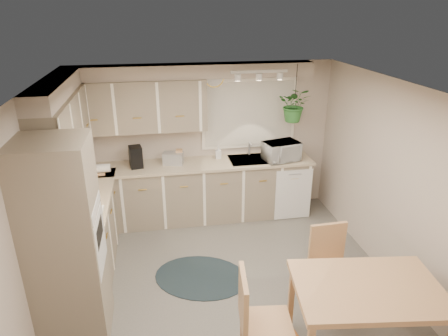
{
  "coord_description": "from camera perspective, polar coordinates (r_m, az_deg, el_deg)",
  "views": [
    {
      "loc": [
        -0.74,
        -3.85,
        3.18
      ],
      "look_at": [
        0.03,
        0.55,
        1.35
      ],
      "focal_mm": 32.0,
      "sensor_mm": 36.0,
      "label": 1
    }
  ],
  "objects": [
    {
      "name": "window_frame",
      "position": [
        6.3,
        3.6,
        7.74
      ],
      "size": [
        1.5,
        0.02,
        1.1
      ],
      "primitive_type": "cube",
      "color": "white",
      "rests_on": "wall_back"
    },
    {
      "name": "wall_back",
      "position": [
        6.31,
        -2.74,
        4.0
      ],
      "size": [
        4.0,
        0.04,
        2.4
      ],
      "primitive_type": "cube",
      "color": "#BAAA99",
      "rests_on": "floor"
    },
    {
      "name": "track_light_bar",
      "position": [
        5.65,
        5.05,
        13.58
      ],
      "size": [
        0.8,
        0.04,
        0.04
      ],
      "primitive_type": "cube",
      "color": "silver",
      "rests_on": "ceiling"
    },
    {
      "name": "dining_table",
      "position": [
        4.22,
        19.19,
        -20.08
      ],
      "size": [
        1.42,
        1.05,
        0.83
      ],
      "primitive_type": "cube",
      "rotation": [
        0.0,
        0.0,
        -0.13
      ],
      "color": "tan",
      "rests_on": "floor"
    },
    {
      "name": "braided_rug",
      "position": [
        5.21,
        -3.31,
        -15.27
      ],
      "size": [
        1.42,
        1.25,
        0.01
      ],
      "primitive_type": "ellipsoid",
      "rotation": [
        0.0,
        0.0,
        -0.38
      ],
      "color": "black",
      "rests_on": "floor"
    },
    {
      "name": "soffit_left",
      "position": [
        5.05,
        -22.9,
        10.57
      ],
      "size": [
        0.3,
        2.0,
        0.2
      ],
      "primitive_type": "cube",
      "color": "#BAAA99",
      "rests_on": "wall_left"
    },
    {
      "name": "base_cab_back",
      "position": [
        6.3,
        -4.07,
        -3.45
      ],
      "size": [
        3.6,
        0.6,
        0.9
      ],
      "primitive_type": "cube",
      "color": "gray",
      "rests_on": "floor"
    },
    {
      "name": "range_hood",
      "position": [
        4.62,
        -21.14,
        -1.95
      ],
      "size": [
        0.4,
        0.6,
        0.14
      ],
      "primitive_type": "cube",
      "color": "silver",
      "rests_on": "upper_cab_left"
    },
    {
      "name": "soap_bottle",
      "position": [
        6.27,
        -0.82,
        1.82
      ],
      "size": [
        0.1,
        0.2,
        0.09
      ],
      "primitive_type": "imported",
      "rotation": [
        0.0,
        0.0,
        -0.05
      ],
      "color": "silver",
      "rests_on": "counter_back"
    },
    {
      "name": "chair_left",
      "position": [
        3.89,
        6.13,
        -21.1
      ],
      "size": [
        0.53,
        0.53,
        1.03
      ],
      "primitive_type": "cube",
      "rotation": [
        0.0,
        0.0,
        -1.69
      ],
      "color": "tan",
      "rests_on": "floor"
    },
    {
      "name": "chair_back",
      "position": [
        4.67,
        15.36,
        -13.99
      ],
      "size": [
        0.46,
        0.46,
        0.95
      ],
      "primitive_type": "cube",
      "rotation": [
        0.0,
        0.0,
        3.18
      ],
      "color": "tan",
      "rests_on": "floor"
    },
    {
      "name": "knife_block",
      "position": [
        6.09,
        -6.39,
        1.67
      ],
      "size": [
        0.11,
        0.11,
        0.21
      ],
      "primitive_type": "cube",
      "rotation": [
        0.0,
        0.0,
        -0.09
      ],
      "color": "tan",
      "rests_on": "counter_back"
    },
    {
      "name": "oven_stack",
      "position": [
        4.18,
        -21.7,
        -10.08
      ],
      "size": [
        0.65,
        0.65,
        2.1
      ],
      "primitive_type": "cube",
      "color": "gray",
      "rests_on": "floor"
    },
    {
      "name": "wall_clock",
      "position": [
        6.07,
        -1.43,
        12.81
      ],
      "size": [
        0.3,
        0.03,
        0.3
      ],
      "primitive_type": "cylinder",
      "rotation": [
        1.57,
        0.0,
        0.0
      ],
      "color": "gold",
      "rests_on": "wall_back"
    },
    {
      "name": "ceiling",
      "position": [
        4.0,
        0.92,
        11.07
      ],
      "size": [
        4.2,
        4.2,
        0.0
      ],
      "primitive_type": "plane",
      "color": "white",
      "rests_on": "wall_back"
    },
    {
      "name": "upper_cab_left",
      "position": [
        5.15,
        -21.84,
        5.45
      ],
      "size": [
        0.35,
        2.0,
        0.75
      ],
      "primitive_type": "cube",
      "color": "gray",
      "rests_on": "wall_left"
    },
    {
      "name": "counter_back",
      "position": [
        6.1,
        -4.18,
        0.5
      ],
      "size": [
        3.64,
        0.64,
        0.04
      ],
      "primitive_type": "cube",
      "color": "#C3AD8E",
      "rests_on": "base_cab_back"
    },
    {
      "name": "coffee_maker",
      "position": [
        6.03,
        -12.49,
        1.56
      ],
      "size": [
        0.21,
        0.24,
        0.32
      ],
      "primitive_type": "cube",
      "rotation": [
        0.0,
        0.0,
        0.17
      ],
      "color": "black",
      "rests_on": "counter_back"
    },
    {
      "name": "dishwasher_front",
      "position": [
        6.34,
        9.87,
        -3.79
      ],
      "size": [
        0.58,
        0.02,
        0.83
      ],
      "primitive_type": "cube",
      "color": "silver",
      "rests_on": "base_cab_back"
    },
    {
      "name": "soffit_back",
      "position": [
        5.89,
        -4.73,
        13.64
      ],
      "size": [
        3.6,
        0.3,
        0.2
      ],
      "primitive_type": "cube",
      "color": "#BAAA99",
      "rests_on": "wall_back"
    },
    {
      "name": "wall_left",
      "position": [
        4.51,
        -25.18,
        -6.04
      ],
      "size": [
        0.04,
        4.2,
        2.4
      ],
      "primitive_type": "cube",
      "color": "#BAAA99",
      "rests_on": "floor"
    },
    {
      "name": "wall_right",
      "position": [
        5.12,
        23.4,
        -2.37
      ],
      "size": [
        0.04,
        4.2,
        2.4
      ],
      "primitive_type": "cube",
      "color": "#BAAA99",
      "rests_on": "floor"
    },
    {
      "name": "microwave",
      "position": [
        6.21,
        8.2,
        2.69
      ],
      "size": [
        0.58,
        0.41,
        0.36
      ],
      "primitive_type": "imported",
      "rotation": [
        0.0,
        0.0,
        0.24
      ],
      "color": "silver",
      "rests_on": "counter_back"
    },
    {
      "name": "base_cab_left",
      "position": [
        5.54,
        -18.78,
        -8.53
      ],
      "size": [
        0.6,
        1.85,
        0.9
      ],
      "primitive_type": "cube",
      "color": "gray",
      "rests_on": "floor"
    },
    {
      "name": "floor",
      "position": [
        5.05,
        0.74,
        -16.74
      ],
      "size": [
        4.2,
        4.2,
        0.0
      ],
      "primitive_type": "plane",
      "color": "#67635B",
      "rests_on": "ground"
    },
    {
      "name": "cooktop",
      "position": [
        4.81,
        -20.16,
        -6.9
      ],
      "size": [
        0.52,
        0.58,
        0.02
      ],
      "primitive_type": "cube",
      "color": "silver",
      "rests_on": "counter_left"
    },
    {
      "name": "wall_oven_face",
      "position": [
        4.12,
        -17.3,
        -9.93
      ],
      "size": [
        0.02,
        0.56,
        0.58
      ],
      "primitive_type": "cube",
      "color": "silver",
      "rests_on": "oven_stack"
    },
    {
      "name": "upper_cab_back",
      "position": [
        5.94,
        -12.35,
        8.6
      ],
      "size": [
        2.0,
        0.35,
        0.75
      ],
      "primitive_type": "cube",
      "color": "gray",
      "rests_on": "wall_back"
    },
    {
      "name": "counter_left",
      "position": [
        5.32,
        -19.29,
        -4.16
      ],
      "size": [
        0.64,
        1.89,
        0.04
      ],
      "primitive_type": "cube",
      "color": "#C3AD8E",
      "rests_on": "base_cab_left"
    },
    {
      "name": "window_blinds",
      "position": [
        6.29,
        3.62,
        7.72
      ],
      "size": [
        1.4,
        0.02,
        1.0
      ],
      "primitive_type": "cube",
      "color": "silver",
      "rests_on": "wall_back"
    },
    {
      "name": "sink",
      "position": [
        6.26,
        4.03,
        0.89
      ],
      "size": [
        0.7,
        0.48,
        0.1
      ],
      "primitive_type": "cube",
      "color": "#AAADB2",
      "rests_on": "counter_back"
    },
    {
      "name": "hanging_plant",
      "position": [
        6.08,
        10.04,
        8.38
      ],
      "size": [
        0.62,
        0.65,
        0.4
      ],
      "primitive_type": "imported",
      "rotation": [
        0.0,
        0.0,
        -0.38
      ],
      "color": "#2D6D2B",
      "rests_on": "ceiling"
    },
    {
      "name": "toaster",
      "position": [
        6.07,
        -7.26,
        1.37
      ],
      "size": [
        0.33,
        0.24,
        0.18
      ],
      "primitive_type": "cube",
      "rotation": [
        0.0,
        0.0,
        -0.25
      ],
      "color": "#AAADB2",
      "rests_on": "counter_back"
    }
  ]
}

